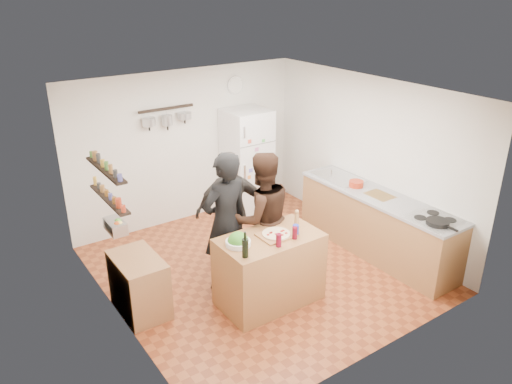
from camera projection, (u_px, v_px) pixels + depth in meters
room_shell at (244, 179)px, 6.83m from camera, size 4.20×4.20×4.20m
prep_island at (269, 269)px, 6.17m from camera, size 1.25×0.72×0.91m
pizza_board at (276, 235)px, 6.02m from camera, size 0.42×0.34×0.02m
pizza at (276, 234)px, 6.01m from camera, size 0.34×0.34×0.02m
salad_bowl at (238, 243)px, 5.80m from camera, size 0.30×0.30×0.06m
wine_bottle at (245, 248)px, 5.52m from camera, size 0.07×0.07×0.22m
wine_glass_near at (279, 240)px, 5.75m from camera, size 0.07×0.07×0.16m
wine_glass_far at (295, 233)px, 5.93m from camera, size 0.06×0.06×0.15m
pepper_mill at (297, 219)px, 6.23m from camera, size 0.05×0.05×0.18m
salt_canister at (296, 230)px, 6.03m from camera, size 0.08×0.08×0.12m
person_left at (226, 223)px, 6.29m from camera, size 0.72×0.51×1.87m
person_center at (262, 218)px, 6.49m from camera, size 0.99×0.84×1.80m
person_back at (231, 210)px, 6.85m from camera, size 1.07×0.71×1.68m
counter_run at (376, 224)px, 7.32m from camera, size 0.63×2.63×0.90m
stove_top at (435, 220)px, 6.42m from camera, size 0.60×0.62×0.02m
skillet at (438, 222)px, 6.27m from camera, size 0.29×0.29×0.05m
sink at (338, 177)px, 7.78m from camera, size 0.50×0.80×0.03m
cutting_board at (380, 196)px, 7.13m from camera, size 0.30×0.40×0.02m
red_bowl at (356, 184)px, 7.41m from camera, size 0.21×0.21×0.09m
fridge at (247, 162)px, 8.49m from camera, size 0.70×0.68×1.80m
wall_clock at (235, 85)px, 8.25m from camera, size 0.30×0.03×0.30m
spice_shelf_lower at (109, 199)px, 5.58m from camera, size 0.12×1.00×0.02m
spice_shelf_upper at (106, 170)px, 5.44m from camera, size 0.12×1.00×0.02m
produce_basket at (115, 226)px, 5.73m from camera, size 0.18×0.35×0.14m
side_table at (139, 285)px, 6.03m from camera, size 0.50×0.80×0.73m
pot_rack at (166, 109)px, 7.59m from camera, size 0.90×0.04×0.04m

